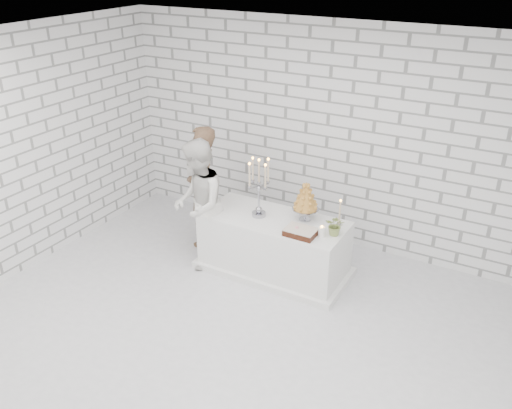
% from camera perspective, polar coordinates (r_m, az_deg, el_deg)
% --- Properties ---
extents(ground, '(6.00, 5.00, 0.01)m').
position_cam_1_polar(ground, '(6.06, -2.76, -13.38)').
color(ground, silver).
rests_on(ground, ground).
extents(ceiling, '(6.00, 5.00, 0.01)m').
position_cam_1_polar(ceiling, '(4.76, -3.54, 15.79)').
color(ceiling, white).
rests_on(ceiling, ground).
extents(wall_back, '(6.00, 0.01, 3.00)m').
position_cam_1_polar(wall_back, '(7.31, 7.46, 7.07)').
color(wall_back, white).
rests_on(wall_back, ground).
extents(wall_front, '(6.00, 0.01, 3.00)m').
position_cam_1_polar(wall_front, '(3.74, -24.75, -15.58)').
color(wall_front, white).
rests_on(wall_front, ground).
extents(wall_left, '(0.01, 5.00, 3.00)m').
position_cam_1_polar(wall_left, '(7.19, -23.86, 4.70)').
color(wall_left, white).
rests_on(wall_left, ground).
extents(cake_table, '(1.80, 0.80, 0.75)m').
position_cam_1_polar(cake_table, '(6.88, 1.88, -4.27)').
color(cake_table, white).
rests_on(cake_table, ground).
extents(groom, '(0.57, 0.71, 1.69)m').
position_cam_1_polar(groom, '(7.37, -5.65, 1.86)').
color(groom, '#4E3726').
rests_on(groom, ground).
extents(bride, '(0.96, 1.03, 1.69)m').
position_cam_1_polar(bride, '(6.87, -6.10, -0.02)').
color(bride, white).
rests_on(bride, ground).
extents(candelabra, '(0.39, 0.39, 0.76)m').
position_cam_1_polar(candelabra, '(6.60, 0.31, 1.75)').
color(candelabra, '#9797A1').
rests_on(candelabra, cake_table).
extents(croquembouche, '(0.37, 0.37, 0.51)m').
position_cam_1_polar(croquembouche, '(6.59, 5.22, 0.36)').
color(croquembouche, '#AD7530').
rests_on(croquembouche, cake_table).
extents(chocolate_cake, '(0.36, 0.26, 0.08)m').
position_cam_1_polar(chocolate_cake, '(6.33, 4.69, -2.89)').
color(chocolate_cake, black).
rests_on(chocolate_cake, cake_table).
extents(pillar_candle, '(0.09, 0.09, 0.12)m').
position_cam_1_polar(pillar_candle, '(6.33, 6.89, -2.84)').
color(pillar_candle, white).
rests_on(pillar_candle, cake_table).
extents(extra_taper, '(0.07, 0.07, 0.32)m').
position_cam_1_polar(extra_taper, '(6.55, 8.76, -0.93)').
color(extra_taper, beige).
rests_on(extra_taper, cake_table).
extents(flowers, '(0.25, 0.22, 0.25)m').
position_cam_1_polar(flowers, '(6.35, 8.33, -2.18)').
color(flowers, olive).
rests_on(flowers, cake_table).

